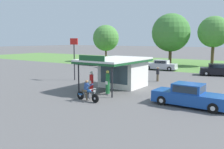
{
  "coord_description": "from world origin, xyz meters",
  "views": [
    {
      "loc": [
        11.11,
        -15.99,
        4.51
      ],
      "look_at": [
        -1.35,
        2.25,
        1.4
      ],
      "focal_mm": 39.38,
      "sensor_mm": 36.0,
      "label": 1
    }
  ],
  "objects": [
    {
      "name": "parked_car_back_row_left",
      "position": [
        -10.98,
        17.16,
        0.71
      ],
      "size": [
        5.05,
        2.37,
        1.57
      ],
      "color": "red",
      "rests_on": "ground"
    },
    {
      "name": "gas_pump_nearside",
      "position": [
        -2.19,
        0.32,
        0.83
      ],
      "size": [
        0.44,
        0.44,
        1.83
      ],
      "color": "slate",
      "rests_on": "ground"
    },
    {
      "name": "featured_classic_sedan",
      "position": [
        6.26,
        0.54,
        0.7
      ],
      "size": [
        5.26,
        1.94,
        1.57
      ],
      "color": "#19479E",
      "rests_on": "ground"
    },
    {
      "name": "parked_car_back_row_centre",
      "position": [
        -17.4,
        18.64,
        0.66
      ],
      "size": [
        4.97,
        2.42,
        1.42
      ],
      "color": "black",
      "rests_on": "ground"
    },
    {
      "name": "bystander_admiring_sedan",
      "position": [
        0.21,
        8.87,
        0.84
      ],
      "size": [
        0.34,
        0.34,
        1.57
      ],
      "color": "brown",
      "rests_on": "ground"
    },
    {
      "name": "parked_car_second_row_spare",
      "position": [
        4.88,
        17.35,
        0.7
      ],
      "size": [
        5.16,
        3.04,
        1.5
      ],
      "color": "black",
      "rests_on": "ground"
    },
    {
      "name": "gas_pump_offside",
      "position": [
        -0.47,
        0.32,
        0.94
      ],
      "size": [
        0.44,
        0.44,
        2.04
      ],
      "color": "slate",
      "rests_on": "ground"
    },
    {
      "name": "tree_oak_right",
      "position": [
        -19.4,
        26.37,
        4.92
      ],
      "size": [
        5.46,
        5.46,
        7.66
      ],
      "color": "brown",
      "rests_on": "ground"
    },
    {
      "name": "service_station_kiosk",
      "position": [
        -1.33,
        3.8,
        1.65
      ],
      "size": [
        4.4,
        6.85,
        3.28
      ],
      "color": "silver",
      "rests_on": "ground"
    },
    {
      "name": "parked_car_back_row_right",
      "position": [
        -3.72,
        18.79,
        0.7
      ],
      "size": [
        5.16,
        2.18,
        1.52
      ],
      "color": "#B7B7BC",
      "rests_on": "ground"
    },
    {
      "name": "grass_verge_strip",
      "position": [
        0.0,
        30.0,
        0.0
      ],
      "size": [
        120.0,
        24.0,
        0.01
      ],
      "primitive_type": "cube",
      "color": "#56843D",
      "rests_on": "ground"
    },
    {
      "name": "roadside_pole_sign",
      "position": [
        -7.9,
        4.33,
        3.22
      ],
      "size": [
        1.1,
        0.12,
        4.7
      ],
      "color": "black",
      "rests_on": "ground"
    },
    {
      "name": "ground_plane",
      "position": [
        0.0,
        0.0,
        0.0
      ],
      "size": [
        300.0,
        300.0,
        0.0
      ],
      "primitive_type": "plane",
      "color": "#5B5959"
    },
    {
      "name": "motorcycle_with_rider",
      "position": [
        -0.48,
        -2.28,
        0.65
      ],
      "size": [
        2.17,
        0.7,
        1.58
      ],
      "color": "black",
      "rests_on": "ground"
    },
    {
      "name": "tree_oak_centre",
      "position": [
        -5.46,
        27.14,
        5.83
      ],
      "size": [
        6.86,
        6.86,
        9.27
      ],
      "color": "brown",
      "rests_on": "ground"
    },
    {
      "name": "tree_oak_left",
      "position": [
        1.57,
        28.61,
        5.88
      ],
      "size": [
        5.29,
        5.29,
        8.55
      ],
      "color": "brown",
      "rests_on": "ground"
    }
  ]
}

